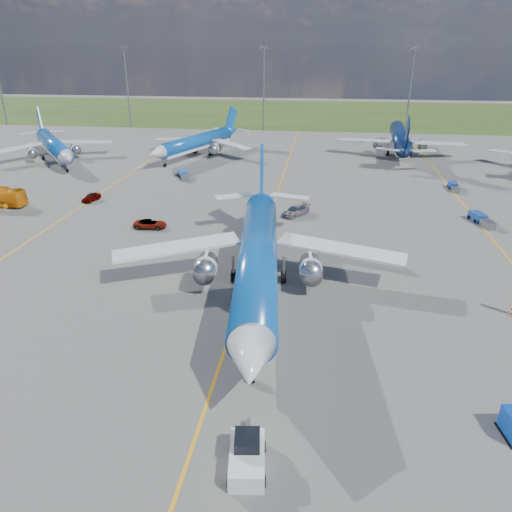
# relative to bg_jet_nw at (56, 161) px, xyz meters

# --- Properties ---
(ground) EXTENTS (400.00, 400.00, 0.00)m
(ground) POSITION_rel_bg_jet_nw_xyz_m (49.84, -64.47, 0.00)
(ground) COLOR #5B5B58
(ground) RESTS_ON ground
(grass_strip) EXTENTS (400.00, 80.00, 0.01)m
(grass_strip) POSITION_rel_bg_jet_nw_xyz_m (49.84, 85.53, 0.00)
(grass_strip) COLOR #2D4719
(grass_strip) RESTS_ON ground
(taxiway_lines) EXTENTS (60.25, 160.00, 0.02)m
(taxiway_lines) POSITION_rel_bg_jet_nw_xyz_m (50.01, -36.77, 0.01)
(taxiway_lines) COLOR gold
(taxiway_lines) RESTS_ON ground
(floodlight_masts) EXTENTS (202.20, 0.50, 22.70)m
(floodlight_masts) POSITION_rel_bg_jet_nw_xyz_m (59.84, 45.53, 12.56)
(floodlight_masts) COLOR slate
(floodlight_masts) RESTS_ON ground
(bg_jet_nw) EXTENTS (44.03, 45.55, 9.49)m
(bg_jet_nw) POSITION_rel_bg_jet_nw_xyz_m (0.00, 0.00, 0.00)
(bg_jet_nw) COLOR #0B4EA7
(bg_jet_nw) RESTS_ON ground
(bg_jet_nnw) EXTENTS (37.50, 42.39, 9.22)m
(bg_jet_nnw) POSITION_rel_bg_jet_nw_xyz_m (29.24, 8.46, 0.00)
(bg_jet_nnw) COLOR #0B4EA7
(bg_jet_nnw) RESTS_ON ground
(bg_jet_n) EXTENTS (32.98, 41.73, 10.39)m
(bg_jet_n) POSITION_rel_bg_jet_nw_xyz_m (74.50, 17.72, 0.00)
(bg_jet_n) COLOR #071941
(bg_jet_n) RESTS_ON ground
(main_airliner) EXTENTS (37.41, 46.68, 11.41)m
(main_airliner) POSITION_rel_bg_jet_nw_xyz_m (51.27, -55.41, 0.00)
(main_airliner) COLOR #0B4EA7
(main_airliner) RESTS_ON ground
(pushback_tug) EXTENTS (2.59, 5.79, 1.93)m
(pushback_tug) POSITION_rel_bg_jet_nw_xyz_m (53.56, -78.00, 0.78)
(pushback_tug) COLOR silver
(pushback_tug) RESTS_ON ground
(service_car_a) EXTENTS (2.20, 3.98, 1.28)m
(service_car_a) POSITION_rel_bg_jet_nw_xyz_m (20.32, -26.93, 0.64)
(service_car_a) COLOR #999999
(service_car_a) RESTS_ON ground
(service_car_b) EXTENTS (4.62, 2.41, 1.24)m
(service_car_b) POSITION_rel_bg_jet_nw_xyz_m (33.99, -38.08, 0.62)
(service_car_b) COLOR #999999
(service_car_b) RESTS_ON ground
(service_car_c) EXTENTS (4.60, 5.26, 1.46)m
(service_car_c) POSITION_rel_bg_jet_nw_xyz_m (53.63, -29.86, 0.73)
(service_car_c) COLOR #999999
(service_car_c) RESTS_ON ground
(baggage_tug_w) EXTENTS (2.69, 5.49, 1.19)m
(baggage_tug_w) POSITION_rel_bg_jet_nw_xyz_m (80.03, -29.80, 0.56)
(baggage_tug_w) COLOR navy
(baggage_tug_w) RESTS_ON ground
(baggage_tug_c) EXTENTS (3.51, 5.71, 1.25)m
(baggage_tug_c) POSITION_rel_bg_jet_nw_xyz_m (31.28, -10.50, 0.59)
(baggage_tug_c) COLOR #1A58A1
(baggage_tug_c) RESTS_ON ground
(baggage_tug_e) EXTENTS (1.52, 4.78, 1.06)m
(baggage_tug_e) POSITION_rel_bg_jet_nw_xyz_m (80.20, -12.16, 0.50)
(baggage_tug_e) COLOR navy
(baggage_tug_e) RESTS_ON ground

